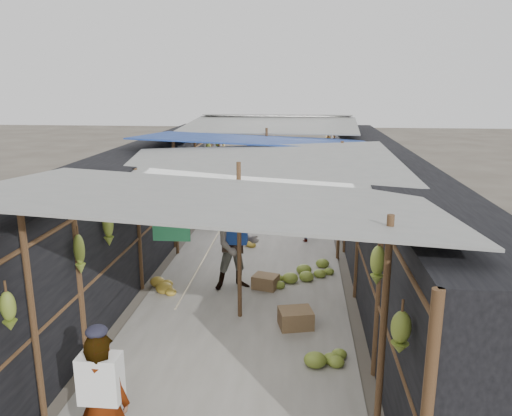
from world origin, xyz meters
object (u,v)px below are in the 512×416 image
(vendor_elderly, at_px, (103,403))
(shopper_blue, at_px, (237,245))
(crate_near, at_px, (296,319))
(black_basin, at_px, (295,214))
(vendor_seated, at_px, (305,227))

(vendor_elderly, bearing_deg, shopper_blue, -95.16)
(crate_near, bearing_deg, shopper_blue, 113.79)
(black_basin, height_order, shopper_blue, shopper_blue)
(crate_near, xyz_separation_m, shopper_blue, (-1.13, 1.48, 0.71))
(black_basin, relative_size, vendor_seated, 0.80)
(shopper_blue, bearing_deg, vendor_seated, 47.39)
(crate_near, bearing_deg, black_basin, 77.33)
(crate_near, xyz_separation_m, vendor_seated, (0.15, 4.42, 0.24))
(black_basin, relative_size, shopper_blue, 0.37)
(crate_near, height_order, shopper_blue, shopper_blue)
(vendor_seated, bearing_deg, vendor_elderly, -31.57)
(crate_near, xyz_separation_m, vendor_elderly, (-1.84, -3.16, 0.60))
(black_basin, bearing_deg, vendor_seated, -83.67)
(vendor_elderly, relative_size, shopper_blue, 0.88)
(vendor_elderly, distance_m, shopper_blue, 4.69)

